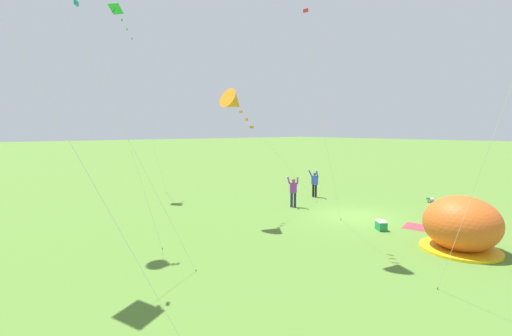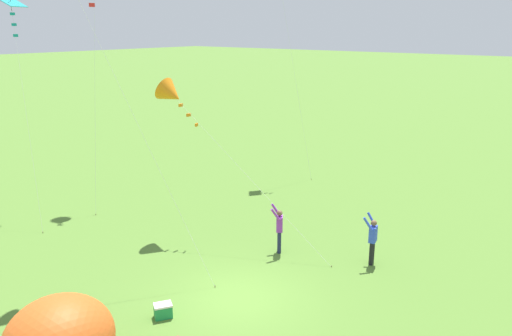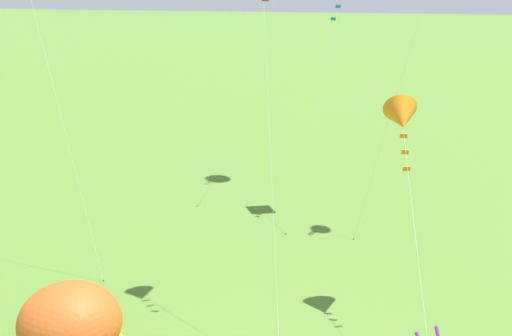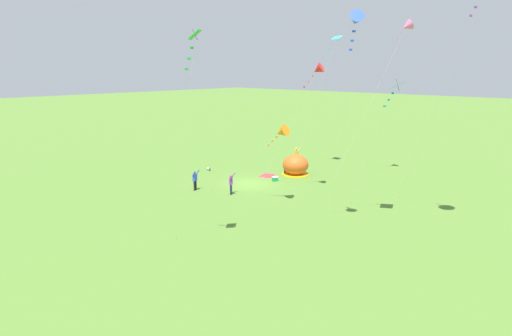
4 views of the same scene
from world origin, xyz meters
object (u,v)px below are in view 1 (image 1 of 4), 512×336
kite_green (120,18)px  kite_orange (234,102)px  toddler_crawling (430,199)px  person_flying_kite (315,183)px  popup_tent (461,225)px  person_center_field (293,191)px  cooler_box (381,225)px

kite_green → kite_orange: 11.76m
toddler_crawling → kite_green: 22.95m
kite_orange → person_flying_kite: bearing=-75.3°
popup_tent → person_center_field: size_ratio=1.49×
cooler_box → person_flying_kite: size_ratio=0.34×
cooler_box → kite_green: 20.01m
toddler_crawling → person_center_field: bearing=60.9°
toddler_crawling → person_flying_kite: (5.62, 4.54, 0.82)m
cooler_box → kite_green: size_ratio=0.05×
popup_tent → toddler_crawling: (4.80, -7.91, -0.82)m
cooler_box → kite_green: kite_green is taller
cooler_box → person_center_field: size_ratio=0.34×
toddler_crawling → person_center_field: person_center_field is taller
toddler_crawling → person_center_field: (4.34, 7.80, 0.82)m
toddler_crawling → popup_tent: bearing=121.2°
cooler_box → toddler_crawling: cooler_box is taller
popup_tent → kite_green: (18.32, 6.63, 10.69)m
cooler_box → toddler_crawling: (1.49, -7.93, -0.04)m
cooler_box → toddler_crawling: bearing=-79.4°
person_flying_kite → kite_orange: bearing=104.7°
person_center_field → kite_green: size_ratio=0.15×
cooler_box → person_flying_kite: bearing=-25.5°
person_flying_kite → kite_green: kite_green is taller
person_flying_kite → kite_green: size_ratio=0.15×
person_center_field → toddler_crawling: bearing=-119.1°
cooler_box → kite_orange: 8.84m
person_center_field → cooler_box: bearing=178.8°
popup_tent → kite_green: size_ratio=0.22×
popup_tent → kite_orange: 10.69m
person_center_field → person_flying_kite: size_ratio=1.00×
person_flying_kite → cooler_box: bearing=154.5°
cooler_box → kite_green: bearing=23.8°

